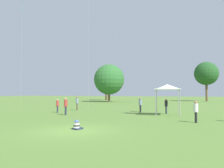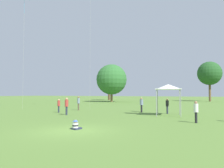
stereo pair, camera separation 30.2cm
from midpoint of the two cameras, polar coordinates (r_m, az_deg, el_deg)
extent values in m
plane|color=#567A33|center=(13.39, -10.68, -11.88)|extent=(300.00, 300.00, 0.00)
cube|color=#282D47|center=(13.79, -9.59, -11.39)|extent=(0.55, 0.63, 0.10)
cylinder|color=white|center=(13.70, -9.89, -10.64)|extent=(0.42, 0.42, 0.29)
cylinder|color=black|center=(13.70, -9.89, -10.64)|extent=(0.44, 0.44, 0.08)
sphere|color=#DBAD89|center=(13.67, -9.88, -9.68)|extent=(0.21, 0.21, 0.21)
cylinder|color=#4C70B7|center=(13.67, -9.88, -9.66)|extent=(0.35, 0.35, 0.01)
cylinder|color=#4C70B7|center=(13.66, -9.88, -9.49)|extent=(0.21, 0.21, 0.09)
cylinder|color=brown|center=(28.71, -9.42, -5.93)|extent=(0.21, 0.21, 0.89)
cylinder|color=gray|center=(28.67, -9.40, -4.34)|extent=(0.38, 0.38, 0.71)
sphere|color=brown|center=(28.66, -9.40, -3.43)|extent=(0.24, 0.24, 0.24)
cylinder|color=#282D42|center=(25.71, -14.39, -6.44)|extent=(0.23, 0.23, 0.76)
cylinder|color=#B23833|center=(25.67, -14.37, -4.93)|extent=(0.43, 0.43, 0.60)
sphere|color=tan|center=(25.66, -14.36, -4.06)|extent=(0.21, 0.21, 0.21)
cylinder|color=black|center=(17.60, 20.62, -8.17)|extent=(0.20, 0.20, 0.80)
cylinder|color=silver|center=(17.54, 20.58, -5.85)|extent=(0.37, 0.37, 0.63)
sphere|color=#A37556|center=(17.52, 20.56, -4.51)|extent=(0.22, 0.22, 0.22)
cylinder|color=#282D42|center=(24.29, 13.64, -6.63)|extent=(0.25, 0.25, 0.81)
cylinder|color=#232328|center=(24.25, 13.62, -4.93)|extent=(0.46, 0.46, 0.64)
sphere|color=tan|center=(24.23, 13.61, -3.96)|extent=(0.22, 0.22, 0.22)
cylinder|color=#282D42|center=(22.79, -12.38, -6.86)|extent=(0.21, 0.21, 0.86)
cylinder|color=#B23833|center=(22.74, -12.37, -4.92)|extent=(0.39, 0.39, 0.68)
sphere|color=tan|center=(22.72, -12.36, -3.82)|extent=(0.23, 0.23, 0.23)
cylinder|color=black|center=(25.60, 7.09, -6.42)|extent=(0.22, 0.22, 0.84)
cylinder|color=gray|center=(25.56, 7.09, -4.74)|extent=(0.41, 0.41, 0.67)
sphere|color=#A37556|center=(25.54, 7.08, -3.77)|extent=(0.23, 0.23, 0.23)
cube|color=white|center=(22.37, 13.90, -1.32)|extent=(2.87, 2.87, 0.08)
cone|color=white|center=(22.38, 13.89, -0.65)|extent=(2.72, 2.72, 0.44)
cylinder|color=#99999E|center=(23.51, 11.22, -4.63)|extent=(0.07, 0.07, 2.58)
cylinder|color=#99999E|center=(23.52, 16.63, -4.58)|extent=(0.07, 0.07, 2.58)
cylinder|color=#99999E|center=(21.30, 10.96, -4.87)|extent=(0.07, 0.07, 2.58)
cylinder|color=#99999E|center=(21.31, 16.94, -4.80)|extent=(0.07, 0.07, 2.58)
cylinder|color=#339EDB|center=(35.39, -22.64, 18.45)|extent=(0.02, 0.02, 2.14)
cylinder|color=#BCB7A8|center=(33.63, -22.83, 7.88)|extent=(0.01, 0.01, 16.23)
cylinder|color=#BCB7A8|center=(30.92, -6.38, 13.99)|extent=(0.01, 0.01, 21.88)
cylinder|color=brown|center=(71.34, -1.62, -2.03)|extent=(0.71, 0.71, 5.47)
sphere|color=#235123|center=(71.48, -1.61, 1.15)|extent=(4.45, 4.45, 4.45)
cylinder|color=brown|center=(56.38, -0.92, -2.84)|extent=(0.57, 0.57, 3.64)
sphere|color=#2D662D|center=(56.50, -0.92, 1.19)|extent=(7.85, 7.85, 7.85)
cylinder|color=brown|center=(65.32, 23.35, -1.59)|extent=(0.59, 0.59, 5.92)
sphere|color=#235123|center=(65.55, 23.28, 2.55)|extent=(6.45, 6.45, 6.45)
camera|label=1|loc=(0.15, -90.48, 0.02)|focal=35.00mm
camera|label=2|loc=(0.15, 89.52, -0.02)|focal=35.00mm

